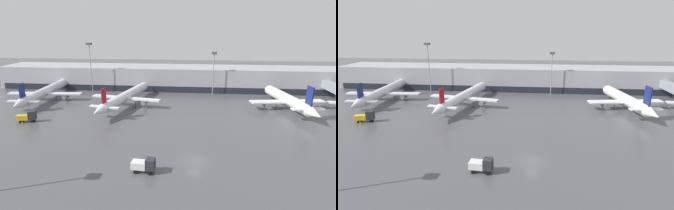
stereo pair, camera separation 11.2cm
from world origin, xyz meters
TOP-DOWN VIEW (x-y plane):
  - ground_plane at (0.00, 0.00)m, footprint 320.00×320.00m
  - terminal_building at (0.20, 61.93)m, footprint 160.00×28.98m
  - parked_jet_0 at (-22.12, 34.45)m, footprint 23.11×38.13m
  - parked_jet_1 at (28.64, 36.17)m, footprint 23.22×33.72m
  - parked_jet_2 at (-51.97, 38.80)m, footprint 25.69×38.34m
  - service_truck_0 at (-44.61, 17.14)m, footprint 5.06×2.63m
  - service_truck_1 at (-8.76, -4.88)m, footprint 4.27×2.14m
  - traffic_cone_0 at (22.05, 38.43)m, footprint 0.41×0.41m
  - traffic_cone_1 at (-45.50, 15.89)m, footprint 0.50×0.50m
  - apron_light_mast_0 at (-39.49, 50.70)m, footprint 1.80×1.80m
  - apron_light_mast_4 at (6.68, 51.90)m, footprint 1.80×1.80m

SIDE VIEW (x-z plane):
  - ground_plane at x=0.00m, z-range 0.00..0.00m
  - traffic_cone_0 at x=22.05m, z-range 0.00..0.66m
  - traffic_cone_1 at x=-45.50m, z-range 0.00..0.80m
  - service_truck_1 at x=-8.76m, z-range 0.13..2.78m
  - service_truck_0 at x=-44.61m, z-range 0.06..3.03m
  - parked_jet_2 at x=-51.97m, z-range -1.47..7.19m
  - parked_jet_1 at x=28.64m, z-range -1.85..7.71m
  - parked_jet_0 at x=-22.12m, z-range -1.18..7.58m
  - terminal_building at x=0.20m, z-range -0.01..8.99m
  - apron_light_mast_4 at x=6.68m, z-range 4.82..20.77m
  - apron_light_mast_0 at x=-39.49m, z-range 5.42..24.43m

